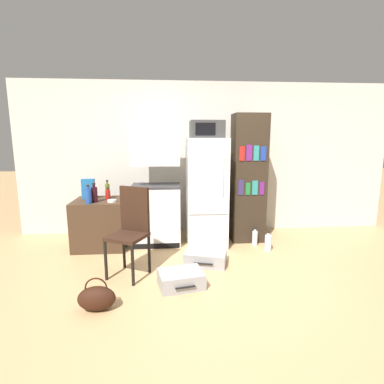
{
  "coord_description": "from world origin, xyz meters",
  "views": [
    {
      "loc": [
        -0.5,
        -3.18,
        1.64
      ],
      "look_at": [
        -0.17,
        0.85,
        0.9
      ],
      "focal_mm": 28.0,
      "sensor_mm": 36.0,
      "label": 1
    }
  ],
  "objects_px": {
    "bottle_blue_soda": "(88,196)",
    "water_bottle_middle": "(255,238)",
    "bottle_olive_oil": "(108,191)",
    "cereal_box": "(88,189)",
    "suitcase_small_flat": "(181,279)",
    "bottle_wine_dark": "(94,194)",
    "handbag": "(97,298)",
    "bottle_ketchup_red": "(108,195)",
    "refrigerator": "(206,192)",
    "microwave": "(207,129)",
    "suitcase_large_flat": "(206,258)",
    "chair": "(131,224)",
    "bowl": "(112,201)",
    "kitchen_hutch": "(156,189)",
    "side_table": "(101,223)",
    "bookshelf": "(248,179)",
    "water_bottle_front": "(268,242)"
  },
  "relations": [
    {
      "from": "bottle_olive_oil",
      "to": "cereal_box",
      "type": "distance_m",
      "value": 0.29
    },
    {
      "from": "bowl",
      "to": "suitcase_small_flat",
      "type": "xyz_separation_m",
      "value": [
        0.93,
        -1.17,
        -0.65
      ]
    },
    {
      "from": "water_bottle_middle",
      "to": "bottle_olive_oil",
      "type": "bearing_deg",
      "value": 173.63
    },
    {
      "from": "bottle_ketchup_red",
      "to": "bowl",
      "type": "distance_m",
      "value": 0.21
    },
    {
      "from": "kitchen_hutch",
      "to": "bottle_olive_oil",
      "type": "height_order",
      "value": "kitchen_hutch"
    },
    {
      "from": "refrigerator",
      "to": "cereal_box",
      "type": "height_order",
      "value": "refrigerator"
    },
    {
      "from": "kitchen_hutch",
      "to": "refrigerator",
      "type": "relative_size",
      "value": 1.15
    },
    {
      "from": "cereal_box",
      "to": "suitcase_large_flat",
      "type": "bearing_deg",
      "value": -27.91
    },
    {
      "from": "bottle_wine_dark",
      "to": "handbag",
      "type": "height_order",
      "value": "bottle_wine_dark"
    },
    {
      "from": "bottle_ketchup_red",
      "to": "suitcase_small_flat",
      "type": "bearing_deg",
      "value": -53.04
    },
    {
      "from": "bowl",
      "to": "bottle_blue_soda",
      "type": "bearing_deg",
      "value": -167.28
    },
    {
      "from": "bottle_blue_soda",
      "to": "microwave",
      "type": "bearing_deg",
      "value": 8.12
    },
    {
      "from": "bookshelf",
      "to": "bottle_blue_soda",
      "type": "xyz_separation_m",
      "value": [
        -2.37,
        -0.37,
        -0.16
      ]
    },
    {
      "from": "chair",
      "to": "microwave",
      "type": "bearing_deg",
      "value": 69.53
    },
    {
      "from": "bottle_wine_dark",
      "to": "refrigerator",
      "type": "bearing_deg",
      "value": 5.37
    },
    {
      "from": "refrigerator",
      "to": "bowl",
      "type": "height_order",
      "value": "refrigerator"
    },
    {
      "from": "side_table",
      "to": "refrigerator",
      "type": "distance_m",
      "value": 1.66
    },
    {
      "from": "water_bottle_front",
      "to": "refrigerator",
      "type": "bearing_deg",
      "value": 156.22
    },
    {
      "from": "bottle_blue_soda",
      "to": "water_bottle_middle",
      "type": "height_order",
      "value": "bottle_blue_soda"
    },
    {
      "from": "bottle_olive_oil",
      "to": "bottle_blue_soda",
      "type": "bearing_deg",
      "value": -120.36
    },
    {
      "from": "suitcase_large_flat",
      "to": "water_bottle_front",
      "type": "height_order",
      "value": "water_bottle_front"
    },
    {
      "from": "bottle_blue_soda",
      "to": "suitcase_small_flat",
      "type": "distance_m",
      "value": 1.82
    },
    {
      "from": "bottle_blue_soda",
      "to": "bottle_ketchup_red",
      "type": "height_order",
      "value": "bottle_blue_soda"
    },
    {
      "from": "kitchen_hutch",
      "to": "chair",
      "type": "distance_m",
      "value": 1.09
    },
    {
      "from": "cereal_box",
      "to": "suitcase_large_flat",
      "type": "height_order",
      "value": "cereal_box"
    },
    {
      "from": "refrigerator",
      "to": "microwave",
      "type": "distance_m",
      "value": 0.94
    },
    {
      "from": "cereal_box",
      "to": "refrigerator",
      "type": "bearing_deg",
      "value": -3.75
    },
    {
      "from": "bottle_olive_oil",
      "to": "chair",
      "type": "relative_size",
      "value": 0.27
    },
    {
      "from": "bottle_blue_soda",
      "to": "cereal_box",
      "type": "bearing_deg",
      "value": 103.72
    },
    {
      "from": "side_table",
      "to": "bottle_ketchup_red",
      "type": "relative_size",
      "value": 4.24
    },
    {
      "from": "cereal_box",
      "to": "water_bottle_front",
      "type": "height_order",
      "value": "cereal_box"
    },
    {
      "from": "side_table",
      "to": "chair",
      "type": "relative_size",
      "value": 0.72
    },
    {
      "from": "kitchen_hutch",
      "to": "bottle_olive_oil",
      "type": "bearing_deg",
      "value": 178.28
    },
    {
      "from": "refrigerator",
      "to": "suitcase_large_flat",
      "type": "bearing_deg",
      "value": -97.45
    },
    {
      "from": "bottle_wine_dark",
      "to": "suitcase_small_flat",
      "type": "height_order",
      "value": "bottle_wine_dark"
    },
    {
      "from": "bottle_wine_dark",
      "to": "bowl",
      "type": "distance_m",
      "value": 0.27
    },
    {
      "from": "kitchen_hutch",
      "to": "refrigerator",
      "type": "xyz_separation_m",
      "value": [
        0.76,
        -0.08,
        -0.05
      ]
    },
    {
      "from": "side_table",
      "to": "bottle_olive_oil",
      "type": "distance_m",
      "value": 0.5
    },
    {
      "from": "suitcase_small_flat",
      "to": "handbag",
      "type": "distance_m",
      "value": 0.92
    },
    {
      "from": "kitchen_hutch",
      "to": "water_bottle_middle",
      "type": "bearing_deg",
      "value": -8.61
    },
    {
      "from": "bottle_blue_soda",
      "to": "bottle_ketchup_red",
      "type": "distance_m",
      "value": 0.34
    },
    {
      "from": "bottle_ketchup_red",
      "to": "bottle_olive_oil",
      "type": "distance_m",
      "value": 0.1
    },
    {
      "from": "kitchen_hutch",
      "to": "bowl",
      "type": "relative_size",
      "value": 14.69
    },
    {
      "from": "microwave",
      "to": "water_bottle_front",
      "type": "bearing_deg",
      "value": -23.69
    },
    {
      "from": "kitchen_hutch",
      "to": "handbag",
      "type": "bearing_deg",
      "value": -105.74
    },
    {
      "from": "suitcase_small_flat",
      "to": "microwave",
      "type": "bearing_deg",
      "value": 60.22
    },
    {
      "from": "bottle_blue_soda",
      "to": "bottle_olive_oil",
      "type": "xyz_separation_m",
      "value": [
        0.2,
        0.34,
        0.01
      ]
    },
    {
      "from": "cereal_box",
      "to": "handbag",
      "type": "bearing_deg",
      "value": -74.92
    },
    {
      "from": "suitcase_small_flat",
      "to": "water_bottle_middle",
      "type": "distance_m",
      "value": 1.69
    },
    {
      "from": "cereal_box",
      "to": "handbag",
      "type": "distance_m",
      "value": 2.07
    }
  ]
}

